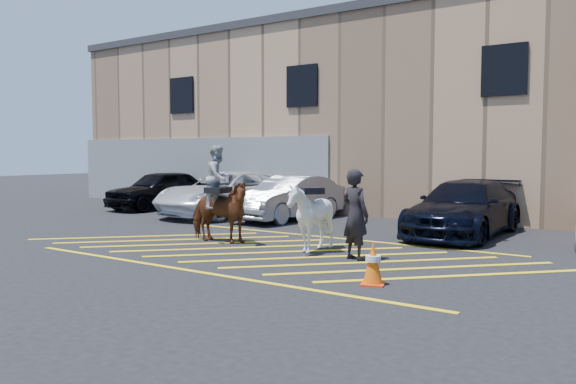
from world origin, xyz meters
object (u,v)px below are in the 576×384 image
Objects in this scene: mounted_bay at (218,203)px; saddled_white at (311,217)px; handler at (355,215)px; traffic_cone at (373,263)px; car_white_pickup at (228,194)px; car_black_suv at (160,189)px; car_blue_suv at (464,208)px; car_silver_sedan at (289,198)px.

saddled_white is at bearing 3.49° from mounted_bay.
handler is 2.26m from traffic_cone.
car_white_pickup is 8.84m from handler.
traffic_cone is (5.01, -1.90, -0.59)m from mounted_bay.
car_black_suv is 14.32m from traffic_cone.
car_black_suv is 12.38m from handler.
mounted_bay is (-4.61, -4.51, 0.23)m from car_blue_suv.
saddled_white is 2.55× the size of traffic_cone.
car_black_suv is 12.08m from car_blue_suv.
car_black_suv is 6.07× the size of traffic_cone.
car_white_pickup is at bearing -179.93° from car_blue_suv.
car_blue_suv is 2.11× the size of mounted_bay.
mounted_bay is 3.25× the size of traffic_cone.
car_white_pickup is at bearing -171.83° from car_silver_sedan.
car_blue_suv is 4.82m from saddled_white.
car_black_suv is 1.02× the size of car_silver_sedan.
car_white_pickup is 1.10× the size of car_blue_suv.
handler reaches higher than saddled_white.
car_silver_sedan is (2.47, 0.14, -0.05)m from car_white_pickup.
car_silver_sedan is 5.79m from car_blue_suv.
handler is at bearing -27.53° from car_white_pickup.
car_blue_suv is 6.43m from traffic_cone.
car_white_pickup is 2.97× the size of saddled_white.
car_white_pickup is 7.68m from saddled_white.
car_silver_sedan is 9.17m from traffic_cone.
mounted_bay reaches higher than car_black_suv.
saddled_white reaches higher than car_black_suv.
mounted_bay is (3.64, -4.72, 0.19)m from car_white_pickup.
traffic_cone is at bearing -31.86° from car_white_pickup.
car_silver_sedan is at bearing 132.44° from traffic_cone.
car_white_pickup is at bearing -12.56° from handler.
car_black_suv is 1.87× the size of mounted_bay.
car_blue_suv is (5.78, -0.35, 0.01)m from car_silver_sedan.
traffic_cone is (1.25, -1.79, -0.57)m from handler.
car_black_suv is 2.38× the size of saddled_white.
car_blue_suv is at bearing 4.10° from car_white_pickup.
car_silver_sedan is 1.83× the size of mounted_bay.
saddled_white is at bearing 8.40° from handler.
mounted_bay is at bearing -176.51° from saddled_white.
handler is 3.77m from mounted_bay.
handler reaches higher than traffic_cone.
car_blue_suv is (12.07, -0.63, -0.03)m from car_black_suv.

